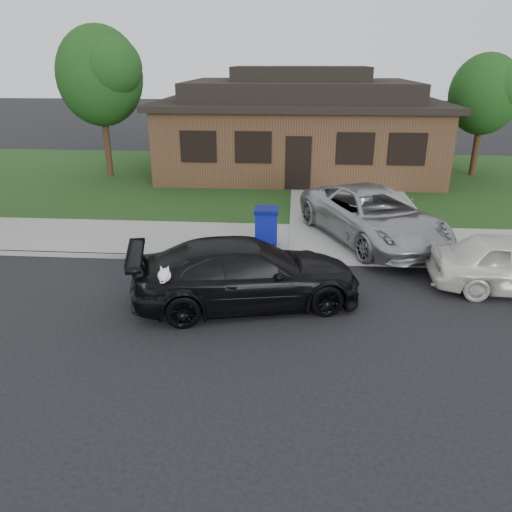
{
  "coord_description": "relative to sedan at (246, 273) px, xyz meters",
  "views": [
    {
      "loc": [
        3.85,
        -8.9,
        5.13
      ],
      "look_at": [
        3.07,
        1.19,
        1.1
      ],
      "focal_mm": 35.0,
      "sensor_mm": 36.0,
      "label": 1
    }
  ],
  "objects": [
    {
      "name": "ground",
      "position": [
        -2.86,
        -1.08,
        -0.73
      ],
      "size": [
        120.0,
        120.0,
        0.0
      ],
      "primitive_type": "plane",
      "color": "black",
      "rests_on": "ground"
    },
    {
      "name": "sidewalk",
      "position": [
        -2.86,
        3.92,
        -0.67
      ],
      "size": [
        60.0,
        3.0,
        0.12
      ],
      "primitive_type": "cube",
      "color": "gray",
      "rests_on": "ground"
    },
    {
      "name": "curb",
      "position": [
        -2.86,
        2.42,
        -0.67
      ],
      "size": [
        60.0,
        0.12,
        0.12
      ],
      "primitive_type": "cube",
      "color": "gray",
      "rests_on": "ground"
    },
    {
      "name": "lawn",
      "position": [
        -2.86,
        11.92,
        -0.67
      ],
      "size": [
        60.0,
        13.0,
        0.13
      ],
      "primitive_type": "cube",
      "color": "#193814",
      "rests_on": "ground"
    },
    {
      "name": "driveway",
      "position": [
        3.14,
        8.92,
        -0.66
      ],
      "size": [
        4.5,
        13.0,
        0.14
      ],
      "primitive_type": "cube",
      "color": "gray",
      "rests_on": "ground"
    },
    {
      "name": "sedan",
      "position": [
        0.0,
        0.0,
        0.0
      ],
      "size": [
        5.37,
        3.2,
        1.46
      ],
      "rotation": [
        0.0,
        0.0,
        1.81
      ],
      "color": "black",
      "rests_on": "ground"
    },
    {
      "name": "minivan",
      "position": [
        3.29,
        4.08,
        0.16
      ],
      "size": [
        4.46,
        5.93,
        1.5
      ],
      "primitive_type": "imported",
      "rotation": [
        0.0,
        0.0,
        0.42
      ],
      "color": "#9EA0A5",
      "rests_on": "driveway"
    },
    {
      "name": "recycling_bin",
      "position": [
        0.24,
        3.41,
        -0.05
      ],
      "size": [
        0.67,
        0.72,
        1.1
      ],
      "rotation": [
        0.0,
        0.0,
        0.01
      ],
      "color": "navy",
      "rests_on": "sidewalk"
    },
    {
      "name": "house",
      "position": [
        1.14,
        13.91,
        1.4
      ],
      "size": [
        12.6,
        8.6,
        4.65
      ],
      "color": "#422B1C",
      "rests_on": "ground"
    },
    {
      "name": "tree_0",
      "position": [
        -7.2,
        11.79,
        3.75
      ],
      "size": [
        3.78,
        3.6,
        6.34
      ],
      "color": "#332114",
      "rests_on": "ground"
    },
    {
      "name": "tree_1",
      "position": [
        9.28,
        13.31,
        2.98
      ],
      "size": [
        3.15,
        3.0,
        5.25
      ],
      "color": "#332114",
      "rests_on": "ground"
    }
  ]
}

